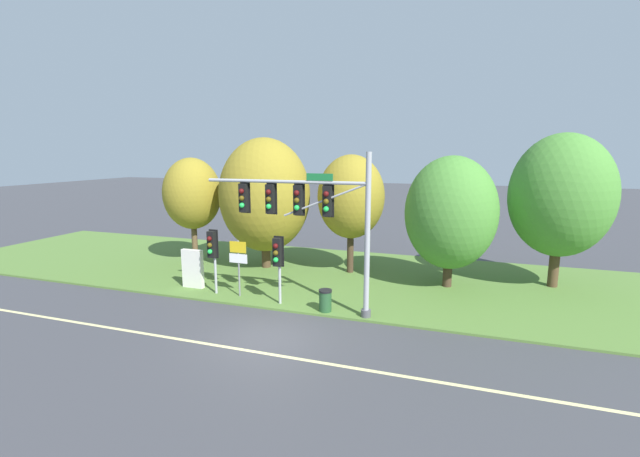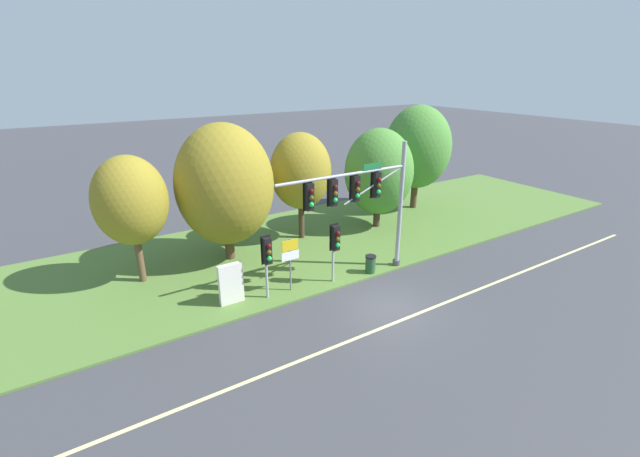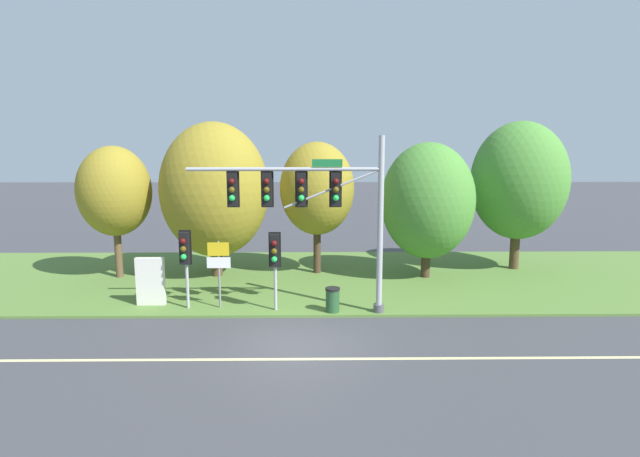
# 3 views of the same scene
# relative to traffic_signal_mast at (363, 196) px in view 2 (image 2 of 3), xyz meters

# --- Properties ---
(ground_plane) EXTENTS (160.00, 160.00, 0.00)m
(ground_plane) POSITION_rel_traffic_signal_mast_xyz_m (-0.62, -2.85, -4.32)
(ground_plane) COLOR #3D3D42
(lane_stripe) EXTENTS (36.00, 0.16, 0.01)m
(lane_stripe) POSITION_rel_traffic_signal_mast_xyz_m (-0.62, -4.05, -4.31)
(lane_stripe) COLOR beige
(lane_stripe) RESTS_ON ground
(grass_verge) EXTENTS (48.00, 11.50, 0.10)m
(grass_verge) POSITION_rel_traffic_signal_mast_xyz_m (-0.62, 5.40, -4.27)
(grass_verge) COLOR #517533
(grass_verge) RESTS_ON ground
(traffic_signal_mast) EXTENTS (7.26, 0.49, 6.59)m
(traffic_signal_mast) POSITION_rel_traffic_signal_mast_xyz_m (0.00, 0.00, 0.00)
(traffic_signal_mast) COLOR #9EA0A5
(traffic_signal_mast) RESTS_ON grass_verge
(pedestrian_signal_near_kerb) EXTENTS (0.46, 0.55, 3.07)m
(pedestrian_signal_near_kerb) POSITION_rel_traffic_signal_mast_xyz_m (-4.92, 0.43, -2.00)
(pedestrian_signal_near_kerb) COLOR #9EA0A5
(pedestrian_signal_near_kerb) RESTS_ON grass_verge
(pedestrian_signal_further_along) EXTENTS (0.46, 0.55, 3.04)m
(pedestrian_signal_further_along) POSITION_rel_traffic_signal_mast_xyz_m (-1.49, 0.13, -2.03)
(pedestrian_signal_further_along) COLOR #9EA0A5
(pedestrian_signal_further_along) RESTS_ON grass_verge
(route_sign_post) EXTENTS (0.90, 0.08, 2.63)m
(route_sign_post) POSITION_rel_traffic_signal_mast_xyz_m (-3.68, 0.60, -2.46)
(route_sign_post) COLOR slate
(route_sign_post) RESTS_ON grass_verge
(tree_nearest_road) EXTENTS (3.39, 3.39, 6.27)m
(tree_nearest_road) POSITION_rel_traffic_signal_mast_xyz_m (-9.41, 5.41, -0.09)
(tree_nearest_road) COLOR brown
(tree_nearest_road) RESTS_ON grass_verge
(tree_left_of_mast) EXTENTS (5.12, 5.12, 7.38)m
(tree_left_of_mast) POSITION_rel_traffic_signal_mast_xyz_m (-4.74, 5.63, -0.05)
(tree_left_of_mast) COLOR #4C3823
(tree_left_of_mast) RESTS_ON grass_verge
(tree_behind_signpost) EXTENTS (3.62, 3.62, 6.46)m
(tree_behind_signpost) POSITION_rel_traffic_signal_mast_xyz_m (0.14, 6.16, -0.04)
(tree_behind_signpost) COLOR #423021
(tree_behind_signpost) RESTS_ON grass_verge
(tree_mid_verge) EXTENTS (4.39, 4.39, 6.43)m
(tree_mid_verge) POSITION_rel_traffic_signal_mast_xyz_m (5.36, 5.24, -0.54)
(tree_mid_verge) COLOR #423021
(tree_mid_verge) RESTS_ON grass_verge
(tree_tall_centre) EXTENTS (4.74, 4.74, 7.49)m
(tree_tall_centre) POSITION_rel_traffic_signal_mast_xyz_m (10.32, 6.91, 0.29)
(tree_tall_centre) COLOR #4C3823
(tree_tall_centre) RESTS_ON grass_verge
(info_kiosk) EXTENTS (1.10, 0.24, 1.90)m
(info_kiosk) POSITION_rel_traffic_signal_mast_xyz_m (-6.47, 1.02, -3.27)
(info_kiosk) COLOR silver
(info_kiosk) RESTS_ON grass_verge
(trash_bin) EXTENTS (0.56, 0.56, 0.93)m
(trash_bin) POSITION_rel_traffic_signal_mast_xyz_m (0.68, 0.06, -3.75)
(trash_bin) COLOR #234C28
(trash_bin) RESTS_ON grass_verge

